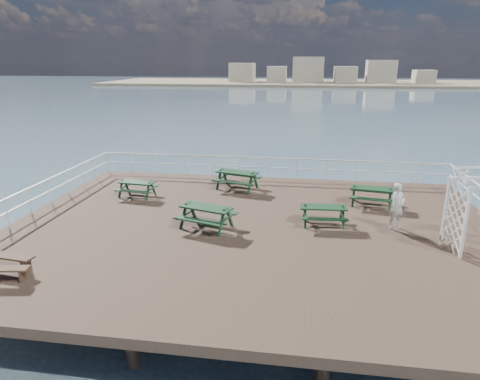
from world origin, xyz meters
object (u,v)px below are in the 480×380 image
at_px(picnic_table_d, 206,212).
at_px(flat_bench_far, 2,271).
at_px(picnic_table_b, 237,176).
at_px(person, 397,206).
at_px(picnic_table_a, 137,186).
at_px(picnic_table_e, 324,211).
at_px(picnic_table_c, 372,193).
at_px(flat_bench_near, 7,259).

bearing_deg(picnic_table_d, flat_bench_far, -117.36).
height_order(picnic_table_b, person, person).
distance_m(picnic_table_a, person, 11.00).
height_order(picnic_table_b, picnic_table_e, picnic_table_b).
bearing_deg(flat_bench_far, picnic_table_c, 27.24).
relative_size(picnic_table_c, flat_bench_near, 1.15).
height_order(picnic_table_e, flat_bench_far, picnic_table_e).
bearing_deg(picnic_table_b, picnic_table_a, -140.61).
bearing_deg(picnic_table_d, picnic_table_a, 158.06).
xyz_separation_m(picnic_table_a, flat_bench_far, (-0.75, -7.96, -0.18)).
xyz_separation_m(picnic_table_a, picnic_table_e, (8.18, -2.24, 0.02)).
bearing_deg(picnic_table_e, person, -4.03).
xyz_separation_m(flat_bench_near, person, (11.82, 5.05, 0.49)).
bearing_deg(picnic_table_c, person, -70.19).
bearing_deg(picnic_table_d, person, 25.06).
bearing_deg(picnic_table_d, picnic_table_c, 46.32).
bearing_deg(picnic_table_e, picnic_table_a, 160.97).
bearing_deg(picnic_table_e, picnic_table_b, 129.90).
xyz_separation_m(picnic_table_c, flat_bench_far, (-11.01, -8.30, -0.23)).
bearing_deg(picnic_table_b, flat_bench_near, -104.32).
xyz_separation_m(picnic_table_a, picnic_table_c, (10.26, 0.34, 0.05)).
relative_size(picnic_table_a, picnic_table_c, 0.89).
bearing_deg(flat_bench_near, picnic_table_a, 88.44).
relative_size(picnic_table_a, flat_bench_far, 1.16).
distance_m(picnic_table_e, flat_bench_near, 10.54).
bearing_deg(picnic_table_e, picnic_table_d, -170.98).
relative_size(picnic_table_a, picnic_table_b, 0.75).
relative_size(picnic_table_b, flat_bench_far, 1.54).
height_order(picnic_table_b, flat_bench_near, picnic_table_b).
xyz_separation_m(picnic_table_a, picnic_table_b, (4.27, 1.86, 0.11)).
relative_size(flat_bench_near, flat_bench_far, 1.13).
bearing_deg(flat_bench_far, picnic_table_b, 53.16).
distance_m(picnic_table_d, picnic_table_e, 4.35).
relative_size(picnic_table_d, person, 1.32).
xyz_separation_m(picnic_table_e, flat_bench_near, (-9.24, -5.07, -0.16)).
height_order(picnic_table_c, picnic_table_e, picnic_table_c).
distance_m(picnic_table_c, person, 2.65).
bearing_deg(person, flat_bench_near, 172.10).
bearing_deg(flat_bench_near, person, 29.83).
height_order(flat_bench_near, person, person).
xyz_separation_m(picnic_table_d, flat_bench_far, (-4.68, -4.76, -0.27)).
relative_size(picnic_table_b, picnic_table_c, 1.18).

